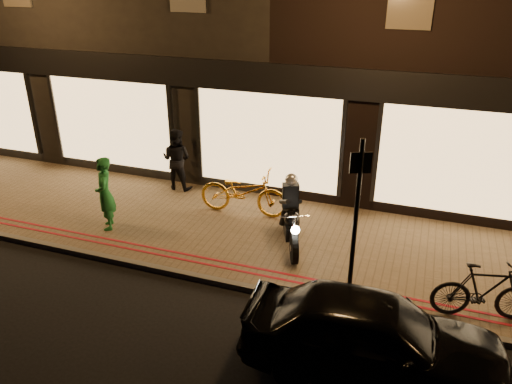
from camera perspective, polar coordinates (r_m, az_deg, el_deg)
ground at (r=9.77m, az=-6.19°, el=-10.27°), size 90.00×90.00×0.00m
sidewalk at (r=11.29m, az=-1.85°, el=-4.62°), size 50.00×4.00×0.12m
kerb_stone at (r=9.78m, az=-6.08°, el=-9.83°), size 50.00×0.14×0.12m
red_kerb_lines at (r=10.12m, az=-4.88°, el=-8.05°), size 50.00×0.26×0.01m
building_row at (r=16.62m, az=7.29°, el=19.78°), size 48.00×10.11×8.50m
motorcycle at (r=10.42m, az=4.01°, el=-3.09°), size 0.89×1.84×1.59m
sign_post at (r=8.39m, az=11.36°, el=-2.60°), size 0.33×0.17×3.00m
bicycle_gold at (r=11.76m, az=-1.45°, el=0.02°), size 2.17×0.86×1.12m
bicycle_dark at (r=9.21m, az=24.66°, el=-10.28°), size 1.78×0.86×1.03m
person_green at (r=11.50m, az=-16.87°, el=-0.17°), size 0.67×0.73×1.68m
person_dark at (r=13.21m, az=-9.05°, el=3.72°), size 0.80×0.62×1.63m
parked_car at (r=7.72m, az=13.19°, el=-15.66°), size 3.90×1.72×1.30m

